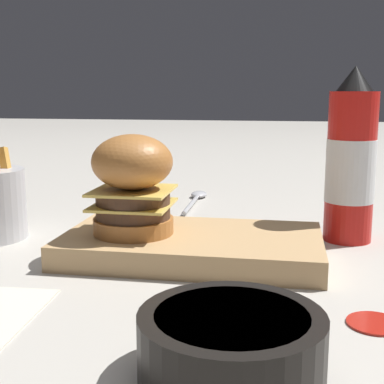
{
  "coord_description": "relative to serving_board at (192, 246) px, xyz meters",
  "views": [
    {
      "loc": [
        0.07,
        -0.59,
        0.19
      ],
      "look_at": [
        -0.03,
        -0.0,
        0.08
      ],
      "focal_mm": 50.0,
      "sensor_mm": 36.0,
      "label": 1
    }
  ],
  "objects": [
    {
      "name": "serving_board",
      "position": [
        0.0,
        0.0,
        0.0
      ],
      "size": [
        0.3,
        0.17,
        0.03
      ],
      "color": "tan",
      "rests_on": "ground_plane"
    },
    {
      "name": "burger",
      "position": [
        -0.07,
        -0.01,
        0.07
      ],
      "size": [
        0.09,
        0.09,
        0.12
      ],
      "color": "#AD6B33",
      "rests_on": "serving_board"
    },
    {
      "name": "ketchup_bottle",
      "position": [
        0.19,
        0.11,
        0.09
      ],
      "size": [
        0.06,
        0.06,
        0.22
      ],
      "color": "red",
      "rests_on": "ground_plane"
    },
    {
      "name": "ketchup_puddle",
      "position": [
        0.18,
        -0.15,
        -0.01
      ],
      "size": [
        0.05,
        0.05,
        0.0
      ],
      "color": "#B21E14",
      "rests_on": "ground_plane"
    },
    {
      "name": "spoon",
      "position": [
        -0.05,
        0.33,
        -0.01
      ],
      "size": [
        0.03,
        0.18,
        0.01
      ],
      "rotation": [
        0.0,
        0.0,
        1.58
      ],
      "color": "#B2B2B7",
      "rests_on": "ground_plane"
    },
    {
      "name": "ground_plane",
      "position": [
        0.03,
        0.0,
        -0.01
      ],
      "size": [
        6.0,
        6.0,
        0.0
      ],
      "primitive_type": "plane",
      "color": "#B7B2A8"
    },
    {
      "name": "side_bowl",
      "position": [
        0.07,
        -0.26,
        0.01
      ],
      "size": [
        0.13,
        0.13,
        0.05
      ],
      "color": "black",
      "rests_on": "ground_plane"
    }
  ]
}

